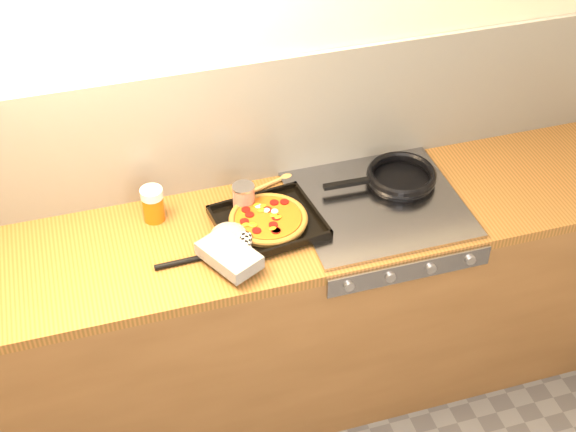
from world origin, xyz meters
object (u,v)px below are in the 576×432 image
object	(u,v)px
pizza_on_tray	(257,228)
juice_glass	(153,204)
tomato_can	(244,199)
frying_pan	(400,177)

from	to	relation	value
pizza_on_tray	juice_glass	distance (m)	0.38
juice_glass	pizza_on_tray	bearing A→B (deg)	-31.67
pizza_on_tray	tomato_can	world-z (taller)	tomato_can
pizza_on_tray	juice_glass	xyz separation A→B (m)	(-0.33, 0.20, 0.03)
tomato_can	frying_pan	bearing A→B (deg)	-1.77
pizza_on_tray	frying_pan	world-z (taller)	pizza_on_tray
pizza_on_tray	frying_pan	distance (m)	0.61
pizza_on_tray	frying_pan	bearing A→B (deg)	12.72
tomato_can	juice_glass	xyz separation A→B (m)	(-0.32, 0.05, 0.01)
tomato_can	pizza_on_tray	bearing A→B (deg)	-87.24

